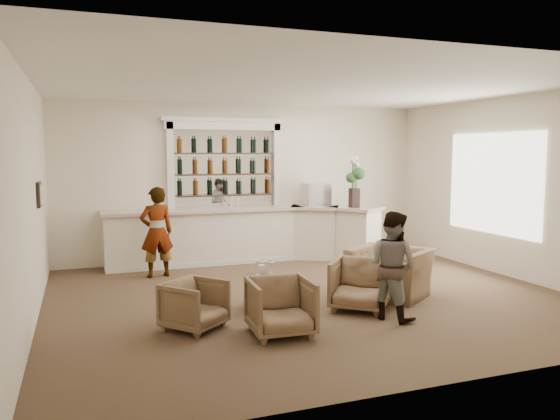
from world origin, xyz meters
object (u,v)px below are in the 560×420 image
object	(u,v)px
bar_counter	(247,235)
espresso_machine	(316,194)
cocktail_table	(266,291)
armchair_right	(360,285)
guest	(392,265)
armchair_far	(390,272)
armchair_center	(281,307)
sommelier	(157,232)
armchair_left	(194,305)
flower_vase	(354,179)

from	to	relation	value
bar_counter	espresso_machine	world-z (taller)	espresso_machine
cocktail_table	armchair_right	size ratio (longest dim) A/B	0.81
guest	armchair_far	bearing A→B (deg)	-57.85
bar_counter	armchair_far	xyz separation A→B (m)	(1.39, -3.35, -0.19)
bar_counter	armchair_far	distance (m)	3.63
cocktail_table	armchair_right	world-z (taller)	armchair_right
guest	armchair_right	bearing A→B (deg)	-7.59
armchair_center	espresso_machine	distance (m)	5.25
sommelier	armchair_left	world-z (taller)	sommelier
sommelier	flower_vase	world-z (taller)	flower_vase
guest	armchair_left	distance (m)	2.72
armchair_center	armchair_far	size ratio (longest dim) A/B	0.68
sommelier	armchair_right	xyz separation A→B (m)	(2.50, -3.14, -0.46)
cocktail_table	armchair_far	world-z (taller)	armchair_far
sommelier	armchair_center	size ratio (longest dim) A/B	2.11
armchair_center	espresso_machine	bearing A→B (deg)	64.70
cocktail_table	flower_vase	size ratio (longest dim) A/B	0.62
espresso_machine	flower_vase	distance (m)	0.96
cocktail_table	armchair_far	size ratio (longest dim) A/B	0.56
armchair_left	cocktail_table	bearing A→B (deg)	-13.59
cocktail_table	espresso_machine	distance (m)	4.20
bar_counter	armchair_right	distance (m)	3.93
sommelier	espresso_machine	distance (m)	3.62
cocktail_table	armchair_center	xyz separation A→B (m)	(-0.20, -1.17, 0.11)
armchair_right	espresso_machine	size ratio (longest dim) A/B	1.49
guest	flower_vase	size ratio (longest dim) A/B	1.41
armchair_far	espresso_machine	size ratio (longest dim) A/B	2.14
armchair_right	guest	bearing A→B (deg)	-30.67
cocktail_table	guest	xyz separation A→B (m)	(1.46, -1.07, 0.50)
armchair_left	armchair_right	distance (m)	2.44
bar_counter	flower_vase	world-z (taller)	flower_vase
cocktail_table	flower_vase	world-z (taller)	flower_vase
armchair_right	sommelier	bearing A→B (deg)	167.84
armchair_far	flower_vase	bearing A→B (deg)	128.83
espresso_machine	flower_vase	xyz separation A→B (m)	(0.58, -0.69, 0.36)
guest	armchair_left	bearing A→B (deg)	52.03
flower_vase	cocktail_table	bearing A→B (deg)	-136.87
bar_counter	armchair_center	distance (m)	4.63
bar_counter	sommelier	size ratio (longest dim) A/B	3.44
cocktail_table	espresso_machine	xyz separation A→B (m)	(2.27, 3.35, 1.13)
flower_vase	bar_counter	bearing A→B (deg)	162.01
espresso_machine	armchair_right	bearing A→B (deg)	-106.08
espresso_machine	flower_vase	bearing A→B (deg)	-51.55
armchair_center	flower_vase	xyz separation A→B (m)	(3.05, 3.84, 1.38)
sommelier	espresso_machine	bearing A→B (deg)	-174.35
guest	espresso_machine	xyz separation A→B (m)	(0.81, 4.42, 0.63)
armchair_center	armchair_far	bearing A→B (deg)	30.58
armchair_center	espresso_machine	xyz separation A→B (m)	(2.47, 4.52, 1.02)
bar_counter	armchair_center	world-z (taller)	bar_counter
guest	flower_vase	xyz separation A→B (m)	(1.38, 3.74, 0.99)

